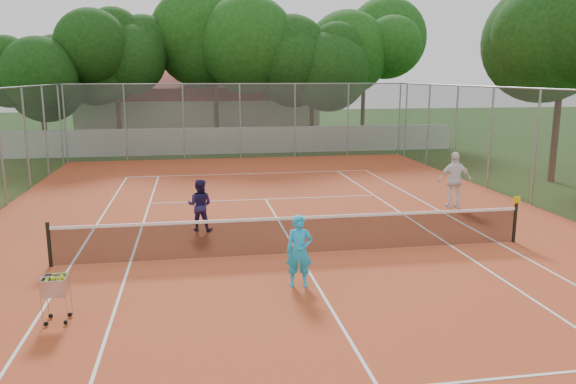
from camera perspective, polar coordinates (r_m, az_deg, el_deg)
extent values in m
plane|color=#15360E|center=(14.30, 1.01, -6.32)|extent=(120.00, 120.00, 0.00)
cube|color=#B34622|center=(14.30, 1.01, -6.28)|extent=(18.00, 34.00, 0.02)
cube|color=white|center=(14.30, 1.01, -6.23)|extent=(10.98, 23.78, 0.01)
cube|color=black|center=(14.15, 1.01, -4.36)|extent=(11.88, 0.10, 0.98)
cube|color=slate|center=(13.81, 1.04, 1.59)|extent=(18.00, 34.00, 4.00)
cube|color=silver|center=(32.67, -5.14, 5.24)|extent=(26.00, 0.30, 1.50)
cube|color=beige|center=(42.43, -8.98, 8.61)|extent=(16.40, 9.00, 4.40)
cube|color=black|center=(35.46, -5.66, 12.63)|extent=(29.00, 19.00, 10.00)
imported|color=#1CB3F2|center=(11.94, 1.16, -6.03)|extent=(0.61, 0.44, 1.55)
imported|color=#22194C|center=(16.37, -8.95, -1.32)|extent=(0.87, 0.76, 1.51)
imported|color=white|center=(19.75, 16.59, 1.17)|extent=(1.18, 0.62, 1.91)
cube|color=#B8B7BF|center=(11.18, -22.48, -9.86)|extent=(0.50, 0.50, 0.95)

